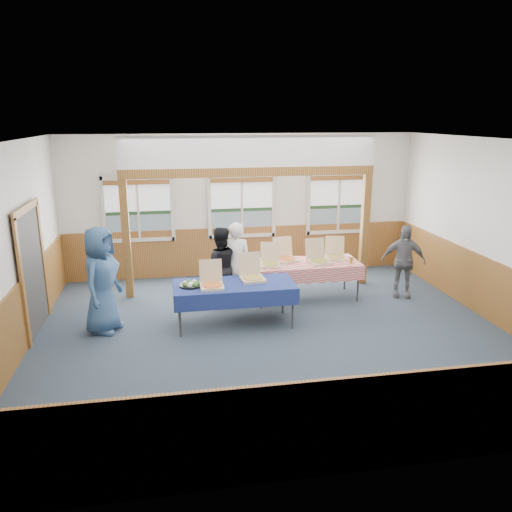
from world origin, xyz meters
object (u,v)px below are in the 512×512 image
at_px(woman_white, 236,264).
at_px(man_blue, 101,280).
at_px(woman_black, 220,267).
at_px(table_right, 306,265).
at_px(table_left, 234,286).
at_px(person_grey, 403,261).

height_order(woman_white, man_blue, man_blue).
bearing_deg(woman_black, woman_white, -175.08).
bearing_deg(woman_white, woman_black, 11.46).
distance_m(woman_white, woman_black, 0.32).
xyz_separation_m(table_right, man_blue, (-3.81, -0.93, 0.21)).
bearing_deg(man_blue, woman_black, -47.07).
relative_size(table_left, person_grey, 1.54).
distance_m(woman_black, person_grey, 3.70).
bearing_deg(woman_white, table_left, 90.31).
relative_size(table_right, woman_black, 1.43).
distance_m(woman_black, man_blue, 2.24).
xyz_separation_m(table_left, person_grey, (3.55, 0.82, 0.04)).
distance_m(table_right, person_grey, 1.98).
distance_m(table_left, table_right, 1.90).
relative_size(woman_white, woman_black, 1.06).
bearing_deg(table_right, woman_black, 176.02).
bearing_deg(person_grey, woman_black, -161.60).
bearing_deg(table_left, table_right, 56.51).
bearing_deg(person_grey, woman_white, -161.91).
height_order(table_left, person_grey, person_grey).
bearing_deg(table_left, person_grey, 35.89).
height_order(table_right, man_blue, man_blue).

